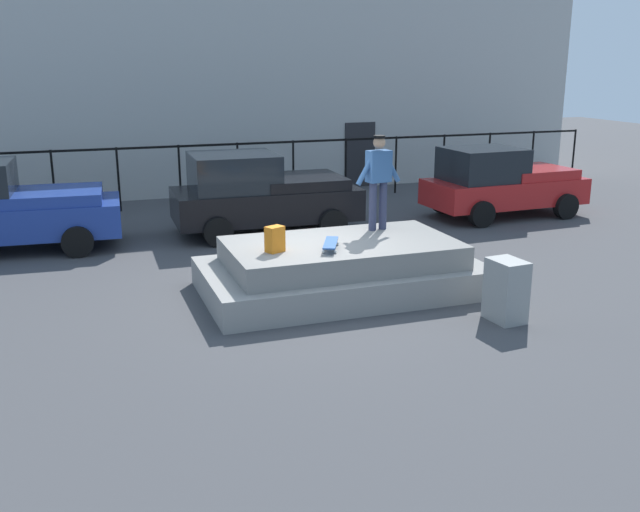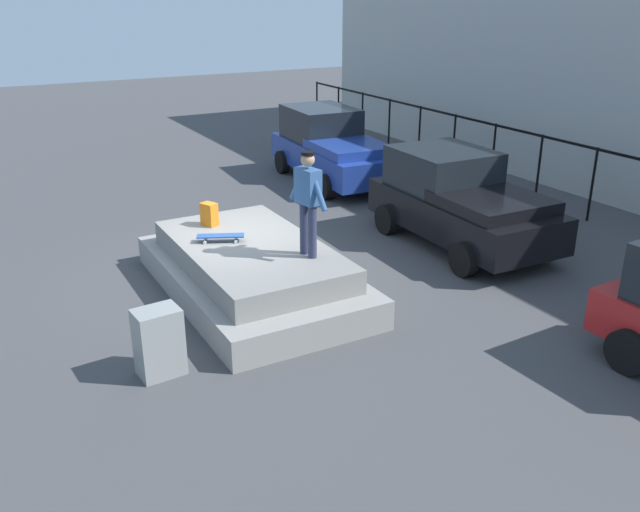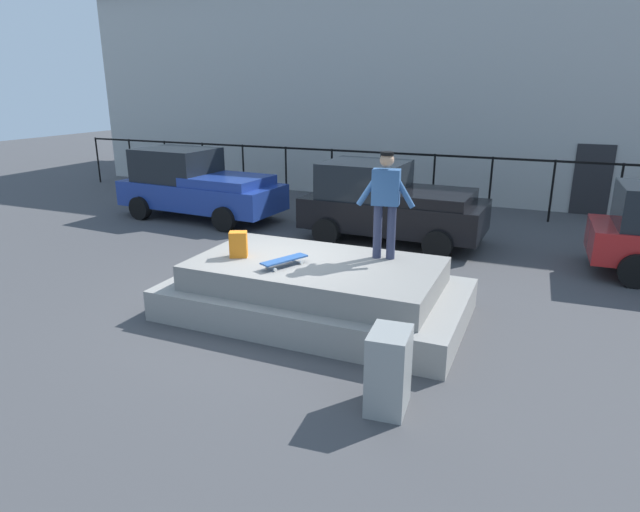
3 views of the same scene
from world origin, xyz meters
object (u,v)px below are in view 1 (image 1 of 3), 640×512
at_px(skateboard, 331,243).
at_px(car_red_pickup_far, 501,182).
at_px(backpack, 275,239).
at_px(skateboarder, 379,176).
at_px(car_black_pickup_mid, 260,193).
at_px(utility_box, 506,291).

xyz_separation_m(skateboard, car_red_pickup_far, (6.36, 4.75, -0.11)).
xyz_separation_m(skateboard, backpack, (-0.91, 0.14, 0.11)).
height_order(skateboarder, skateboard, skateboarder).
relative_size(skateboard, car_red_pickup_far, 0.20).
height_order(skateboard, car_red_pickup_far, car_red_pickup_far).
height_order(backpack, car_black_pickup_mid, car_black_pickup_mid).
height_order(car_red_pickup_far, utility_box, car_red_pickup_far).
bearing_deg(skateboarder, skateboard, -141.78).
distance_m(skateboarder, car_red_pickup_far, 6.38).
bearing_deg(car_black_pickup_mid, backpack, -102.17).
bearing_deg(utility_box, skateboard, 136.53).
xyz_separation_m(car_black_pickup_mid, utility_box, (2.05, -6.86, -0.44)).
xyz_separation_m(skateboarder, car_red_pickup_far, (5.07, 3.74, -1.00)).
height_order(skateboarder, car_red_pickup_far, skateboarder).
bearing_deg(skateboarder, backpack, -158.31).
xyz_separation_m(skateboard, utility_box, (2.21, -1.77, -0.51)).
bearing_deg(skateboard, skateboarder, 38.22).
bearing_deg(utility_box, car_red_pickup_far, 52.78).
height_order(backpack, car_red_pickup_far, car_red_pickup_far).
height_order(skateboard, utility_box, skateboard).
relative_size(skateboarder, backpack, 4.04).
bearing_deg(skateboarder, car_red_pickup_far, 36.43).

